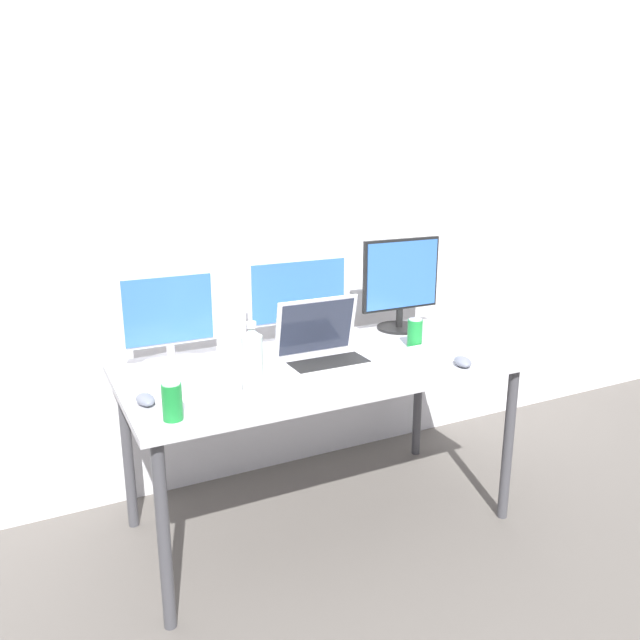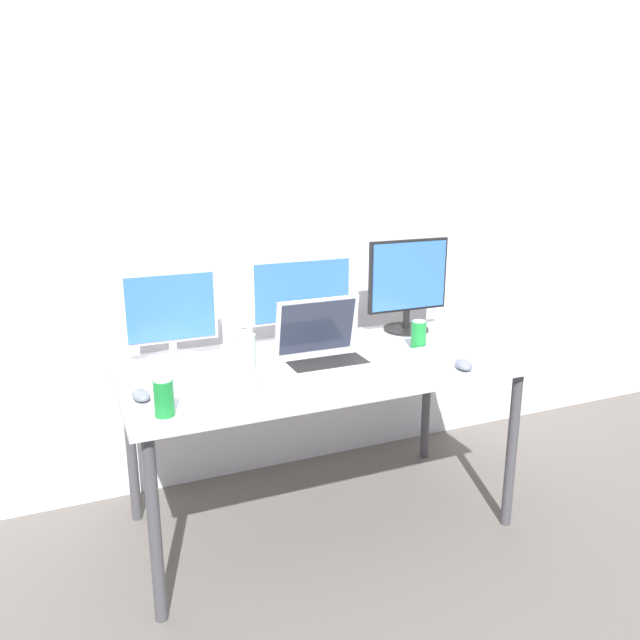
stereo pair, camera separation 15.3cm
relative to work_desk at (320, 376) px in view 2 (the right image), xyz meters
name	(u,v)px [view 2 (the right image)]	position (x,y,z in m)	size (l,w,h in m)	color
ground_plane	(320,520)	(0.00, 0.00, -0.68)	(16.00, 16.00, 0.00)	#5B5651
wall_back	(271,211)	(0.00, 0.59, 0.62)	(7.00, 0.08, 2.60)	silver
work_desk	(320,376)	(0.00, 0.00, 0.00)	(1.60, 0.79, 0.74)	#424247
monitor_left	(171,317)	(-0.55, 0.26, 0.25)	(0.38, 0.22, 0.37)	silver
monitor_center	(302,296)	(0.03, 0.26, 0.28)	(0.46, 0.18, 0.39)	silver
monitor_right	(408,284)	(0.56, 0.26, 0.29)	(0.41, 0.21, 0.44)	black
laptop_silver	(323,349)	(0.01, -0.01, 0.12)	(0.36, 0.25, 0.26)	silver
keyboard_main	(457,349)	(0.60, -0.10, 0.07)	(0.41, 0.14, 0.02)	white
keyboard_aux	(201,382)	(-0.50, -0.06, 0.07)	(0.39, 0.14, 0.02)	white
mouse_by_keyboard	(464,365)	(0.50, -0.30, 0.08)	(0.06, 0.11, 0.04)	slate
mouse_by_laptop	(141,395)	(-0.73, -0.12, 0.08)	(0.06, 0.10, 0.04)	slate
water_bottle	(246,364)	(-0.39, -0.26, 0.19)	(0.07, 0.07, 0.29)	silver
soda_can_near_keyboard	(418,335)	(0.47, 0.00, 0.12)	(0.07, 0.07, 0.13)	#197F33
soda_can_by_laptop	(164,398)	(-0.67, -0.29, 0.12)	(0.07, 0.07, 0.13)	#197F33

